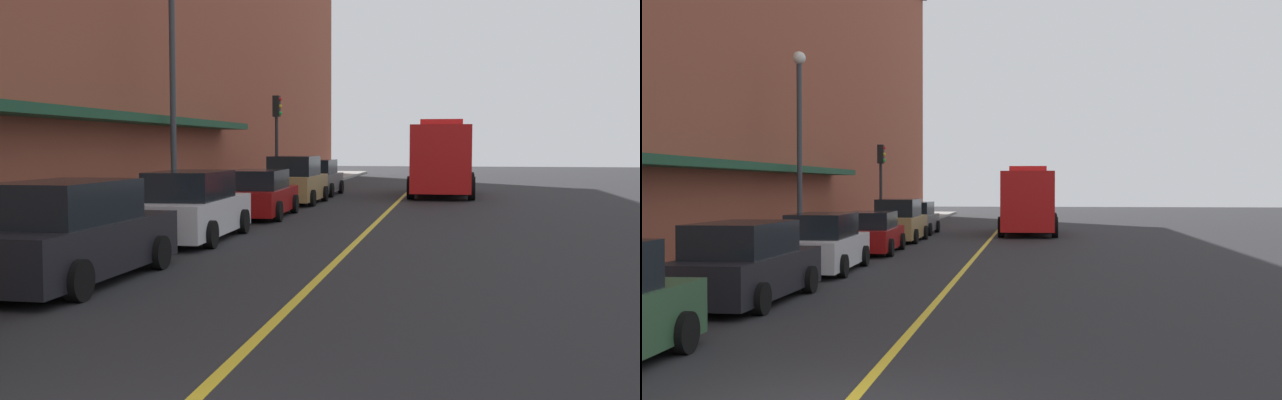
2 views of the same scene
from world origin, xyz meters
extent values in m
plane|color=#232326|center=(0.00, 25.00, 0.00)|extent=(112.00, 112.00, 0.00)
cube|color=gray|center=(-6.20, 25.00, 0.07)|extent=(2.40, 70.00, 0.15)
cube|color=gold|center=(0.00, 25.00, 0.00)|extent=(0.16, 70.00, 0.01)
cube|color=brown|center=(-11.99, 24.00, 9.26)|extent=(9.19, 64.00, 18.53)
cube|color=#19472D|center=(-6.85, 16.00, 3.10)|extent=(1.20, 22.40, 0.24)
cylinder|color=black|center=(-3.08, 3.15, 0.32)|extent=(0.23, 0.64, 0.64)
cube|color=black|center=(-4.04, 8.11, 0.61)|extent=(1.87, 4.92, 0.86)
cube|color=black|center=(-4.05, 7.87, 1.39)|extent=(1.65, 2.72, 0.70)
cylinder|color=black|center=(-4.91, 9.64, 0.32)|extent=(0.23, 0.64, 0.64)
cylinder|color=black|center=(-3.11, 9.61, 0.32)|extent=(0.23, 0.64, 0.64)
cylinder|color=black|center=(-4.97, 6.62, 0.32)|extent=(0.23, 0.64, 0.64)
cylinder|color=black|center=(-3.17, 6.58, 0.32)|extent=(0.23, 0.64, 0.64)
cube|color=silver|center=(-4.00, 14.05, 0.60)|extent=(1.86, 4.91, 0.84)
cube|color=black|center=(-4.00, 13.81, 1.36)|extent=(1.63, 2.72, 0.69)
cylinder|color=black|center=(-4.92, 15.53, 0.32)|extent=(0.24, 0.65, 0.64)
cylinder|color=black|center=(-3.18, 15.58, 0.32)|extent=(0.24, 0.65, 0.64)
cylinder|color=black|center=(-4.83, 12.52, 0.32)|extent=(0.24, 0.65, 0.64)
cylinder|color=black|center=(-3.09, 12.57, 0.32)|extent=(0.24, 0.65, 0.64)
cube|color=maroon|center=(-3.95, 20.18, 0.55)|extent=(1.99, 4.83, 0.75)
cube|color=black|center=(-3.94, 19.95, 1.23)|extent=(1.73, 2.68, 0.61)
cylinder|color=black|center=(-4.92, 21.62, 0.32)|extent=(0.25, 0.65, 0.64)
cylinder|color=black|center=(-3.10, 21.70, 0.32)|extent=(0.25, 0.65, 0.64)
cylinder|color=black|center=(-4.81, 18.67, 0.32)|extent=(0.25, 0.65, 0.64)
cylinder|color=black|center=(-2.98, 18.74, 0.32)|extent=(0.25, 0.65, 0.64)
cube|color=#A5844C|center=(-3.96, 25.97, 0.65)|extent=(1.89, 4.38, 0.95)
cube|color=black|center=(-3.96, 25.76, 1.51)|extent=(1.69, 2.42, 0.78)
cylinder|color=black|center=(-4.88, 27.34, 0.32)|extent=(0.23, 0.64, 0.64)
cylinder|color=black|center=(-3.01, 27.32, 0.32)|extent=(0.23, 0.64, 0.64)
cylinder|color=black|center=(-4.91, 24.63, 0.32)|extent=(0.23, 0.64, 0.64)
cylinder|color=black|center=(-3.03, 24.61, 0.32)|extent=(0.23, 0.64, 0.64)
cube|color=#595B60|center=(-4.04, 31.20, 0.58)|extent=(1.85, 4.40, 0.81)
cube|color=black|center=(-4.04, 30.98, 1.32)|extent=(1.64, 2.43, 0.67)
cylinder|color=black|center=(-4.92, 32.57, 0.32)|extent=(0.23, 0.64, 0.64)
cylinder|color=black|center=(-3.12, 32.54, 0.32)|extent=(0.23, 0.64, 0.64)
cylinder|color=black|center=(-4.96, 29.86, 0.32)|extent=(0.23, 0.64, 0.64)
cylinder|color=black|center=(-3.16, 29.83, 0.32)|extent=(0.23, 0.64, 0.64)
cube|color=red|center=(1.72, 29.03, 1.74)|extent=(2.56, 2.25, 2.88)
cube|color=red|center=(1.77, 33.16, 1.63)|extent=(2.59, 5.43, 2.65)
cube|color=red|center=(1.72, 29.03, 3.30)|extent=(1.78, 0.62, 0.24)
cylinder|color=black|center=(3.01, 29.09, 0.50)|extent=(0.31, 1.00, 1.00)
cylinder|color=black|center=(0.44, 29.12, 0.50)|extent=(0.31, 1.00, 1.00)
cylinder|color=black|center=(3.04, 32.47, 0.50)|extent=(0.31, 1.00, 1.00)
cylinder|color=black|center=(0.48, 32.50, 0.50)|extent=(0.31, 1.00, 1.00)
cylinder|color=black|center=(3.07, 34.65, 0.50)|extent=(0.31, 1.00, 1.00)
cylinder|color=black|center=(0.50, 34.68, 0.50)|extent=(0.31, 1.00, 1.00)
cylinder|color=#4C4C51|center=(-5.35, 31.67, 0.68)|extent=(0.07, 0.07, 1.05)
cube|color=black|center=(-5.35, 31.67, 1.34)|extent=(0.14, 0.18, 0.28)
cylinder|color=#33383D|center=(-5.95, 17.83, 3.40)|extent=(0.18, 0.18, 6.50)
sphere|color=white|center=(-5.95, 17.83, 6.87)|extent=(0.44, 0.44, 0.44)
cylinder|color=#232326|center=(-5.30, 28.40, 1.85)|extent=(0.14, 0.14, 3.40)
cube|color=black|center=(-5.30, 28.40, 4.00)|extent=(0.28, 0.36, 0.90)
sphere|color=red|center=(-5.14, 28.40, 4.30)|extent=(0.16, 0.16, 0.16)
sphere|color=gold|center=(-5.14, 28.40, 4.00)|extent=(0.16, 0.16, 0.16)
sphere|color=green|center=(-5.14, 28.40, 3.70)|extent=(0.16, 0.16, 0.16)
camera|label=1|loc=(2.34, -3.87, 2.33)|focal=42.99mm
camera|label=2|loc=(2.16, -7.78, 2.53)|focal=43.09mm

